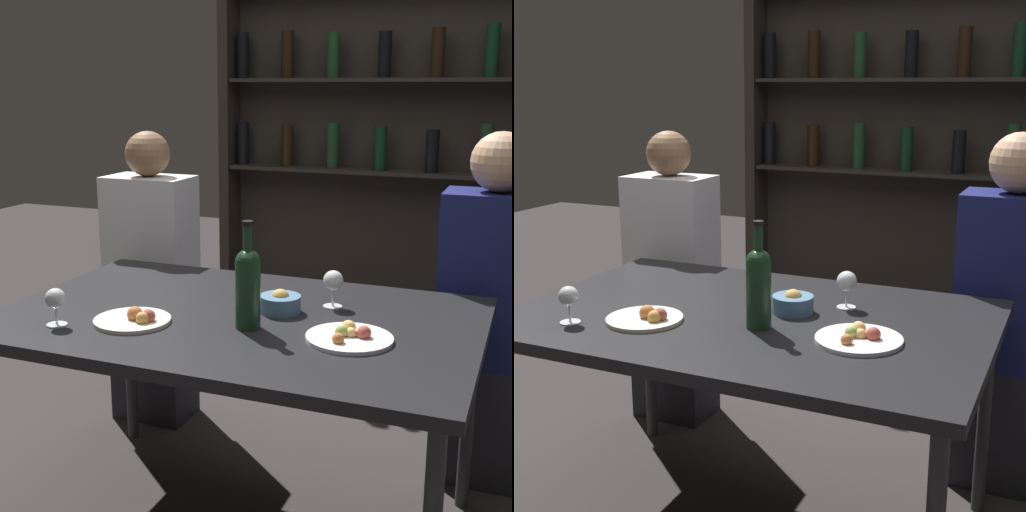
# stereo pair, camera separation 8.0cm
# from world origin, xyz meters

# --- Properties ---
(dining_table) EXTENTS (1.42, 0.94, 0.73)m
(dining_table) POSITION_xyz_m (0.00, 0.00, 0.68)
(dining_table) COLOR black
(dining_table) RESTS_ON ground_plane
(wine_rack_wall) EXTENTS (1.82, 0.21, 2.17)m
(wine_rack_wall) POSITION_xyz_m (0.00, 1.96, 1.14)
(wine_rack_wall) COLOR #28231E
(wine_rack_wall) RESTS_ON ground_plane
(wine_bottle) EXTENTS (0.07, 0.07, 0.31)m
(wine_bottle) POSITION_xyz_m (0.07, -0.10, 0.86)
(wine_bottle) COLOR #19381E
(wine_bottle) RESTS_ON dining_table
(wine_glass_0) EXTENTS (0.06, 0.06, 0.11)m
(wine_glass_0) POSITION_xyz_m (-0.44, -0.29, 0.81)
(wine_glass_0) COLOR silver
(wine_glass_0) RESTS_ON dining_table
(wine_glass_1) EXTENTS (0.06, 0.06, 0.12)m
(wine_glass_1) POSITION_xyz_m (0.24, 0.18, 0.81)
(wine_glass_1) COLOR silver
(wine_glass_1) RESTS_ON dining_table
(food_plate_0) EXTENTS (0.24, 0.24, 0.05)m
(food_plate_0) POSITION_xyz_m (0.37, -0.09, 0.74)
(food_plate_0) COLOR white
(food_plate_0) RESTS_ON dining_table
(food_plate_1) EXTENTS (0.23, 0.23, 0.05)m
(food_plate_1) POSITION_xyz_m (-0.25, -0.18, 0.74)
(food_plate_1) COLOR silver
(food_plate_1) RESTS_ON dining_table
(snack_bowl) EXTENTS (0.13, 0.13, 0.07)m
(snack_bowl) POSITION_xyz_m (0.11, 0.07, 0.76)
(snack_bowl) COLOR #4C7299
(snack_bowl) RESTS_ON dining_table
(seated_person_left) EXTENTS (0.35, 0.22, 1.23)m
(seated_person_left) POSITION_xyz_m (-0.67, 0.63, 0.58)
(seated_person_left) COLOR #26262B
(seated_person_left) RESTS_ON ground_plane
(seated_person_right) EXTENTS (0.35, 0.22, 1.26)m
(seated_person_right) POSITION_xyz_m (0.68, 0.63, 0.60)
(seated_person_right) COLOR #26262B
(seated_person_right) RESTS_ON ground_plane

